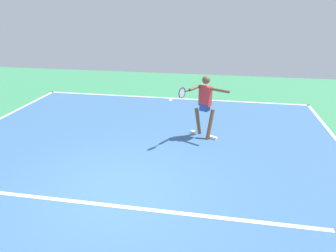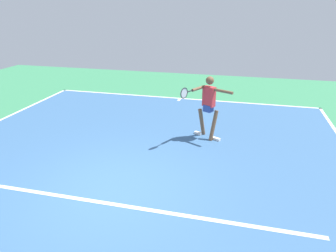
{
  "view_description": "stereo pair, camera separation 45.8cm",
  "coord_description": "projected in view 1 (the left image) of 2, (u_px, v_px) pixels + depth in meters",
  "views": [
    {
      "loc": [
        -1.97,
        5.1,
        3.64
      ],
      "look_at": [
        -0.79,
        -1.6,
        0.9
      ],
      "focal_mm": 32.38,
      "sensor_mm": 36.0,
      "label": 1
    },
    {
      "loc": [
        -2.42,
        5.0,
        3.64
      ],
      "look_at": [
        -0.79,
        -1.6,
        0.9
      ],
      "focal_mm": 32.38,
      "sensor_mm": 36.0,
      "label": 2
    }
  ],
  "objects": [
    {
      "name": "court_line_baseline_near",
      "position": [
        172.0,
        98.0,
        12.61
      ],
      "size": [
        10.88,
        0.1,
        0.01
      ],
      "primitive_type": "cube",
      "color": "white",
      "rests_on": "ground_plane"
    },
    {
      "name": "tennis_player",
      "position": [
        205.0,
        102.0,
        8.58
      ],
      "size": [
        1.32,
        1.14,
        1.83
      ],
      "rotation": [
        0.0,
        0.0,
        -0.47
      ],
      "color": "brown",
      "rests_on": "ground_plane"
    },
    {
      "name": "court_line_centre_mark",
      "position": [
        171.0,
        100.0,
        12.43
      ],
      "size": [
        0.1,
        0.3,
        0.01
      ],
      "primitive_type": "cube",
      "color": "white",
      "rests_on": "ground_plane"
    },
    {
      "name": "court_surface",
      "position": [
        118.0,
        191.0,
        6.33
      ],
      "size": [
        10.88,
        13.85,
        0.0
      ],
      "primitive_type": "cube",
      "color": "#38608E",
      "rests_on": "ground_plane"
    },
    {
      "name": "court_line_service",
      "position": [
        110.0,
        205.0,
        5.89
      ],
      "size": [
        8.16,
        0.1,
        0.01
      ],
      "primitive_type": "cube",
      "color": "white",
      "rests_on": "ground_plane"
    },
    {
      "name": "ground_plane",
      "position": [
        118.0,
        191.0,
        6.33
      ],
      "size": [
        23.42,
        23.42,
        0.0
      ],
      "primitive_type": "plane",
      "color": "#388456"
    }
  ]
}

